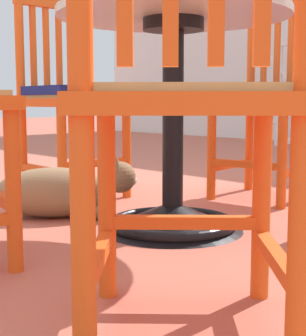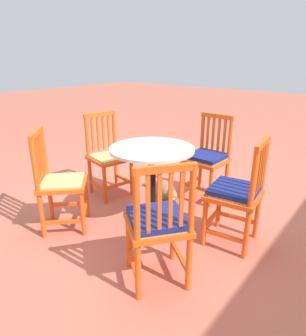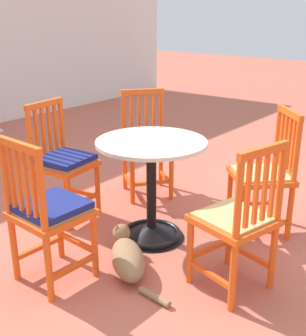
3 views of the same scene
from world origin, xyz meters
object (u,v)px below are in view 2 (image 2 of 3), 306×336
Objects in this scene: tabby_cat at (166,192)px; orange_chair_by_planter at (207,159)px; orange_chair_tucked_in at (108,157)px; cafe_table at (152,193)px; orange_chair_at_corner at (60,183)px; orange_chair_facing_out at (158,224)px; orange_chair_near_fence at (237,194)px.

orange_chair_by_planter is at bearing 141.80° from tabby_cat.
tabby_cat is at bearing 112.79° from orange_chair_tucked_in.
orange_chair_at_corner is at bearing -43.09° from cafe_table.
orange_chair_facing_out is (0.60, 0.55, 0.16)m from cafe_table.
orange_chair_by_planter is 1.00× the size of orange_chair_tucked_in.
orange_chair_tucked_in is (-0.01, -1.52, -0.01)m from orange_chair_near_fence.
orange_chair_by_planter and orange_chair_at_corner have the same top height.
cafe_table is 0.81m from orange_chair_by_planter.
cafe_table is 0.80m from orange_chair_tucked_in.
orange_chair_by_planter is 1.00× the size of orange_chair_at_corner.
orange_chair_facing_out is at bearing 42.27° from cafe_table.
orange_chair_near_fence is 1.01m from tabby_cat.
orange_chair_near_fence and orange_chair_by_planter have the same top height.
cafe_table is at bearing -137.73° from orange_chair_facing_out.
orange_chair_by_planter reaches higher than tabby_cat.
orange_chair_near_fence is 1.00× the size of orange_chair_at_corner.
orange_chair_facing_out is (1.39, 0.42, 0.00)m from orange_chair_by_planter.
orange_chair_by_planter reaches higher than cafe_table.
tabby_cat is (-0.43, -0.15, -0.19)m from cafe_table.
orange_chair_near_fence is 1.52m from orange_chair_at_corner.
orange_chair_at_corner is at bearing -21.74° from tabby_cat.
orange_chair_tucked_in is 1.52m from orange_chair_facing_out.
cafe_table reaches higher than tabby_cat.
orange_chair_at_corner is 1.34× the size of tabby_cat.
orange_chair_by_planter and orange_chair_facing_out have the same top height.
orange_chair_near_fence is 1.52m from orange_chair_tucked_in.
orange_chair_tucked_in and orange_chair_at_corner have the same top height.
orange_chair_facing_out reaches higher than cafe_table.
orange_chair_by_planter is at bearing 124.52° from orange_chair_tucked_in.
orange_chair_at_corner is 1.16m from tabby_cat.
orange_chair_facing_out is (0.76, -0.21, 0.00)m from orange_chair_near_fence.
cafe_table is 0.83× the size of orange_chair_facing_out.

